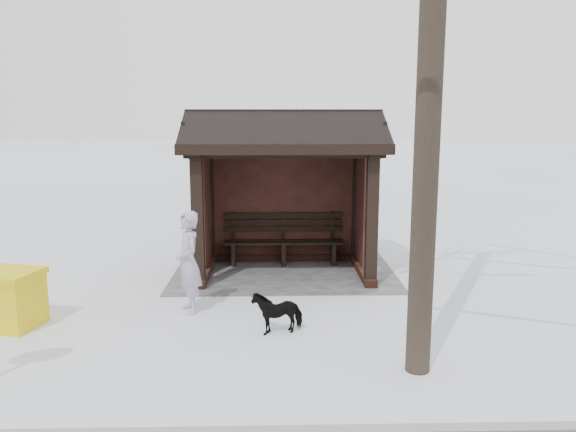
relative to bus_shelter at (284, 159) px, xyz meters
The scene contains 7 objects.
ground 2.17m from the bus_shelter, 90.00° to the left, with size 120.00×120.00×0.00m, color white.
kerb 6.05m from the bus_shelter, 90.00° to the left, with size 120.00×0.15×0.06m, color gray.
trampled_patch 2.16m from the bus_shelter, 90.00° to the right, with size 4.20×3.20×0.02m, color gray.
bus_shelter is the anchor object (origin of this frame).
pedestrian 3.04m from the bus_shelter, 56.51° to the left, with size 0.57×0.37×1.57m, color #A89EB9.
dog 3.62m from the bus_shelter, 87.22° to the left, with size 0.31×0.68×0.58m, color black.
grit_bin 5.24m from the bus_shelter, 34.37° to the left, with size 1.22×0.97×0.82m.
Camera 1 is at (0.19, 10.38, 2.98)m, focal length 35.00 mm.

